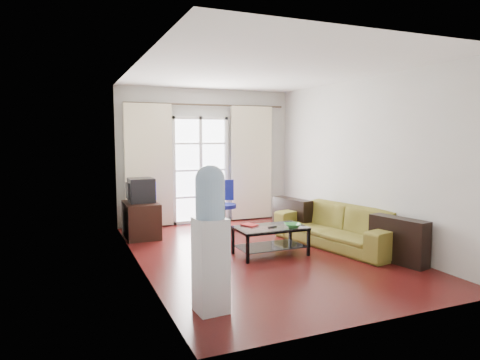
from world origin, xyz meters
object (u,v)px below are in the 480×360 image
object	(u,v)px
coffee_table	(270,237)
water_cooler	(210,236)
task_chair	(224,216)
sofa	(338,226)
crt_tv	(140,190)
tv_stand	(141,220)

from	to	relation	value
coffee_table	water_cooler	bearing A→B (deg)	-132.46
task_chair	water_cooler	bearing A→B (deg)	-91.86
task_chair	water_cooler	distance (m)	3.79
sofa	task_chair	size ratio (longest dim) A/B	2.50
water_cooler	sofa	bearing A→B (deg)	27.29
coffee_table	water_cooler	xyz separation A→B (m)	(-1.48, -1.62, 0.50)
crt_tv	task_chair	bearing A→B (deg)	-3.07
sofa	coffee_table	bearing A→B (deg)	-99.77
coffee_table	task_chair	distance (m)	1.85
task_chair	water_cooler	xyz separation A→B (m)	(-1.44, -3.47, 0.50)
crt_tv	task_chair	distance (m)	1.63
sofa	coffee_table	distance (m)	1.24
sofa	coffee_table	size ratio (longest dim) A/B	2.22
sofa	water_cooler	bearing A→B (deg)	-70.37
coffee_table	crt_tv	world-z (taller)	crt_tv
task_chair	tv_stand	bearing A→B (deg)	-161.04
water_cooler	crt_tv	bearing A→B (deg)	87.22
crt_tv	water_cooler	world-z (taller)	water_cooler
sofa	crt_tv	bearing A→B (deg)	-135.70
water_cooler	coffee_table	bearing A→B (deg)	43.33
water_cooler	task_chair	bearing A→B (deg)	63.23
coffee_table	water_cooler	world-z (taller)	water_cooler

